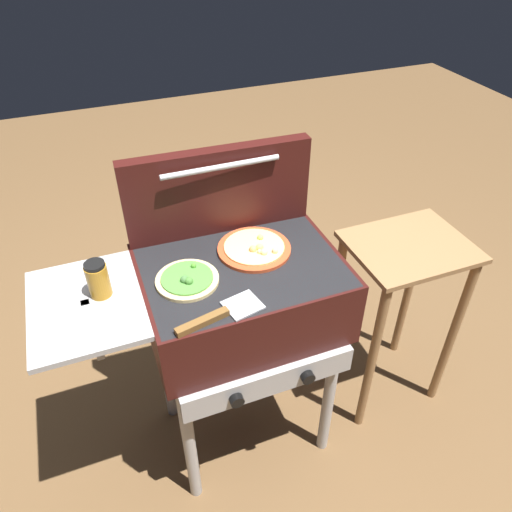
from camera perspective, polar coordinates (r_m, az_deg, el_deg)
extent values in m
plane|color=brown|center=(2.22, -1.27, -19.34)|extent=(8.00, 8.00, 0.00)
cube|color=#38110F|center=(1.62, -1.65, -4.29)|extent=(0.64, 0.48, 0.24)
cube|color=black|center=(1.55, -1.73, -1.11)|extent=(0.61, 0.46, 0.01)
cube|color=#A9A9A9|center=(1.50, -19.28, -5.37)|extent=(0.32, 0.41, 0.02)
cube|color=#A9A9A9|center=(1.58, -18.45, -8.32)|extent=(0.02, 0.02, 0.24)
cube|color=#A9A9A9|center=(1.59, 1.66, -14.58)|extent=(0.58, 0.02, 0.10)
cylinder|color=black|center=(1.55, -2.26, -16.51)|extent=(0.04, 0.02, 0.04)
cylinder|color=black|center=(1.61, 6.06, -13.92)|extent=(0.04, 0.02, 0.04)
cylinder|color=#A9A9A9|center=(1.81, -7.79, -20.86)|extent=(0.04, 0.04, 0.66)
cylinder|color=#A9A9A9|center=(1.93, 8.50, -15.83)|extent=(0.04, 0.04, 0.66)
cylinder|color=#A9A9A9|center=(2.04, -10.62, -12.11)|extent=(0.04, 0.04, 0.66)
cylinder|color=#A9A9A9|center=(2.14, 3.70, -8.26)|extent=(0.04, 0.04, 0.66)
cube|color=#38110F|center=(1.63, -4.42, 7.57)|extent=(0.63, 0.07, 0.30)
cylinder|color=#B7B7BC|center=(1.54, -4.10, 10.32)|extent=(0.38, 0.02, 0.02)
cylinder|color=#E0C17F|center=(1.49, -8.02, -2.80)|extent=(0.19, 0.19, 0.01)
cylinder|color=#4C8C38|center=(1.49, -8.05, -2.53)|extent=(0.16, 0.16, 0.01)
sphere|color=#4D972C|center=(1.52, -7.30, -1.13)|extent=(0.02, 0.02, 0.02)
sphere|color=#46763B|center=(1.47, -8.34, -2.76)|extent=(0.03, 0.03, 0.03)
sphere|color=#477E33|center=(1.46, -7.85, -2.92)|extent=(0.03, 0.03, 0.03)
cylinder|color=#C64723|center=(1.60, -0.22, 0.84)|extent=(0.24, 0.24, 0.01)
cylinder|color=#EDD17A|center=(1.59, -0.22, 1.09)|extent=(0.20, 0.20, 0.01)
sphere|color=#F2CD62|center=(1.58, 0.42, 0.99)|extent=(0.03, 0.03, 0.03)
sphere|color=#B5DD5C|center=(1.62, 0.50, 2.19)|extent=(0.02, 0.02, 0.02)
sphere|color=#F2BC7F|center=(1.56, 2.24, 0.57)|extent=(0.02, 0.02, 0.02)
sphere|color=#EAD688|center=(1.56, 0.92, 0.44)|extent=(0.02, 0.02, 0.02)
sphere|color=#F2C88A|center=(1.56, 0.40, 0.52)|extent=(0.02, 0.02, 0.02)
sphere|color=#F2A960|center=(1.57, -0.37, 0.80)|extent=(0.02, 0.02, 0.02)
cylinder|color=#B77A1E|center=(1.48, -17.93, -2.75)|extent=(0.06, 0.06, 0.10)
cylinder|color=black|center=(1.44, -18.37, -1.00)|extent=(0.06, 0.06, 0.01)
cube|color=#B7BABF|center=(1.40, -1.56, -5.76)|extent=(0.12, 0.11, 0.01)
cube|color=brown|center=(1.35, -6.27, -7.65)|extent=(0.16, 0.06, 0.02)
cube|color=olive|center=(1.89, 17.55, 1.06)|extent=(0.44, 0.36, 0.02)
cylinder|color=olive|center=(1.98, 13.34, -11.97)|extent=(0.04, 0.04, 0.78)
cylinder|color=olive|center=(2.17, 21.91, -8.63)|extent=(0.04, 0.04, 0.78)
cylinder|color=olive|center=(2.14, 9.12, -6.37)|extent=(0.04, 0.04, 0.78)
cylinder|color=olive|center=(2.32, 17.38, -3.78)|extent=(0.04, 0.04, 0.78)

